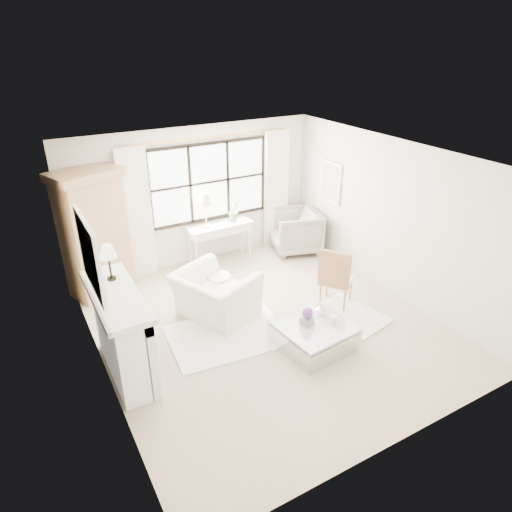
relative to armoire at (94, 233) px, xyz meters
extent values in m
plane|color=tan|center=(2.03, -2.39, -1.14)|extent=(5.50, 5.50, 0.00)
plane|color=white|center=(2.03, -2.39, 1.56)|extent=(5.50, 5.50, 0.00)
plane|color=silver|center=(2.03, 0.36, 0.21)|extent=(5.00, 0.00, 5.00)
plane|color=beige|center=(2.03, -5.14, 0.21)|extent=(5.00, 0.00, 5.00)
plane|color=beige|center=(-0.47, -2.39, 0.21)|extent=(0.00, 5.50, 5.50)
plane|color=beige|center=(4.53, -2.39, 0.21)|extent=(0.00, 5.50, 5.50)
cube|color=white|center=(2.33, 0.34, 0.46)|extent=(2.40, 0.02, 1.50)
cylinder|color=#A67839|center=(2.33, 0.28, 1.33)|extent=(3.30, 0.04, 0.04)
cube|color=white|center=(0.83, 0.26, 0.10)|extent=(0.55, 0.10, 2.47)
cube|color=white|center=(3.83, 0.26, 0.10)|extent=(0.55, 0.10, 2.47)
cube|color=silver|center=(-0.26, -2.39, -0.55)|extent=(0.34, 1.50, 1.18)
cube|color=#A8A8AF|center=(-0.09, -2.39, -0.61)|extent=(0.03, 1.22, 0.97)
cube|color=black|center=(-0.08, -2.39, -0.82)|extent=(0.06, 0.52, 0.50)
cube|color=silver|center=(-0.22, -2.39, 0.08)|extent=(0.58, 1.66, 0.08)
cube|color=white|center=(-0.44, -2.39, 0.70)|extent=(0.05, 1.15, 0.95)
cube|color=silver|center=(-0.41, -2.39, 0.70)|extent=(0.02, 1.00, 0.80)
cube|color=white|center=(4.50, -0.69, 0.41)|extent=(0.04, 0.62, 0.82)
cube|color=beige|center=(4.48, -0.69, 0.41)|extent=(0.01, 0.52, 0.72)
cylinder|color=black|center=(-0.17, -2.01, 0.14)|extent=(0.12, 0.12, 0.03)
cylinder|color=black|center=(-0.17, -2.01, 0.30)|extent=(0.03, 0.03, 0.30)
cone|color=#FFF3D0|center=(-0.17, -2.01, 0.54)|extent=(0.22, 0.22, 0.18)
cube|color=tan|center=(0.00, 0.00, -0.09)|extent=(1.15, 0.92, 2.10)
cube|color=tan|center=(0.00, 0.00, 1.03)|extent=(1.30, 1.06, 0.14)
cube|color=white|center=(2.39, 0.06, -0.46)|extent=(1.25, 0.45, 0.14)
cube|color=white|center=(2.39, 0.06, -0.37)|extent=(1.31, 0.49, 0.06)
cylinder|color=#AD7A3C|center=(2.11, 0.06, -0.32)|extent=(0.14, 0.14, 0.03)
cylinder|color=#AD7A3C|center=(2.11, 0.06, -0.08)|extent=(0.02, 0.02, 0.46)
cone|color=beige|center=(2.11, 0.06, 0.24)|extent=(0.28, 0.28, 0.22)
imported|color=#627C52|center=(2.72, 0.06, -0.12)|extent=(0.28, 0.25, 0.44)
cylinder|color=white|center=(1.69, -1.36, -1.12)|extent=(0.26, 0.26, 0.03)
cylinder|color=white|center=(1.69, -1.36, -0.89)|extent=(0.06, 0.06, 0.44)
cylinder|color=white|center=(1.69, -1.36, -0.65)|extent=(0.40, 0.40, 0.03)
cube|color=white|center=(1.36, -2.35, -1.12)|extent=(1.90, 1.43, 0.03)
cube|color=white|center=(3.04, -2.92, -1.13)|extent=(1.72, 1.42, 0.03)
imported|color=white|center=(1.44, -1.74, -0.75)|extent=(1.44, 1.52, 0.78)
imported|color=gray|center=(3.98, -0.28, -0.69)|extent=(1.21, 1.20, 0.89)
cube|color=silver|center=(3.38, -2.43, -0.68)|extent=(0.65, 0.66, 0.07)
cube|color=#A97446|center=(3.19, -2.56, -0.36)|extent=(0.32, 0.42, 0.60)
cube|color=silver|center=(2.37, -3.18, -0.98)|extent=(1.10, 1.10, 0.32)
cube|color=silver|center=(2.37, -3.18, -0.78)|extent=(1.10, 1.10, 0.04)
cube|color=gray|center=(2.27, -3.14, -0.70)|extent=(0.20, 0.20, 0.12)
sphere|color=#66317C|center=(2.27, -3.14, -0.56)|extent=(0.16, 0.16, 0.16)
cylinder|color=beige|center=(2.63, -3.30, -0.70)|extent=(0.10, 0.10, 0.12)
imported|color=silver|center=(2.60, -3.02, -0.68)|extent=(0.20, 0.20, 0.17)
camera|label=1|loc=(-1.11, -7.60, 3.11)|focal=32.00mm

